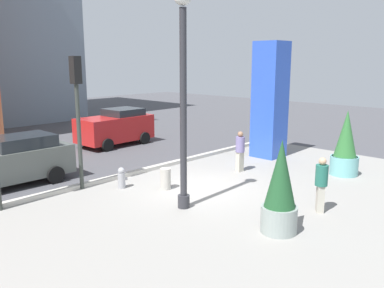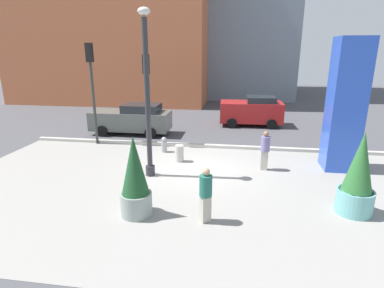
% 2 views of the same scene
% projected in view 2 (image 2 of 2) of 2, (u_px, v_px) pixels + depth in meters
% --- Properties ---
extents(ground_plane, '(60.00, 60.00, 0.00)m').
position_uv_depth(ground_plane, '(206.00, 142.00, 16.74)').
color(ground_plane, '#47474C').
extents(plaza_pavement, '(18.00, 10.00, 0.02)m').
position_uv_depth(plaza_pavement, '(188.00, 190.00, 11.06)').
color(plaza_pavement, gray).
rests_on(plaza_pavement, ground_plane).
extents(curb_strip, '(18.00, 0.24, 0.16)m').
position_uv_depth(curb_strip, '(204.00, 146.00, 15.89)').
color(curb_strip, '#B7B2A8').
rests_on(curb_strip, ground_plane).
extents(lamp_post, '(0.44, 0.44, 6.14)m').
position_uv_depth(lamp_post, '(147.00, 100.00, 11.52)').
color(lamp_post, '#2D2D33').
rests_on(lamp_post, ground_plane).
extents(art_pillar_blue, '(1.24, 1.24, 5.23)m').
position_uv_depth(art_pillar_blue, '(345.00, 106.00, 12.38)').
color(art_pillar_blue, blue).
rests_on(art_pillar_blue, ground_plane).
extents(potted_plant_near_right, '(1.06, 1.06, 2.54)m').
position_uv_depth(potted_plant_near_right, '(358.00, 178.00, 9.23)').
color(potted_plant_near_right, '#6BB2B2').
rests_on(potted_plant_near_right, ground_plane).
extents(potted_plant_by_pillar, '(0.94, 0.94, 2.46)m').
position_uv_depth(potted_plant_by_pillar, '(135.00, 179.00, 9.12)').
color(potted_plant_by_pillar, gray).
rests_on(potted_plant_by_pillar, ground_plane).
extents(fire_hydrant, '(0.36, 0.26, 0.75)m').
position_uv_depth(fire_hydrant, '(164.00, 145.00, 15.07)').
color(fire_hydrant, '#99999E').
rests_on(fire_hydrant, ground_plane).
extents(concrete_bollard, '(0.36, 0.36, 0.75)m').
position_uv_depth(concrete_bollard, '(179.00, 153.00, 13.79)').
color(concrete_bollard, '#B2ADA3').
rests_on(concrete_bollard, ground_plane).
extents(traffic_light_corner, '(0.28, 0.42, 5.06)m').
position_uv_depth(traffic_light_corner, '(92.00, 78.00, 15.57)').
color(traffic_light_corner, '#333833').
rests_on(traffic_light_corner, ground_plane).
extents(traffic_light_far_side, '(0.28, 0.42, 4.53)m').
position_uv_depth(traffic_light_far_side, '(147.00, 85.00, 15.31)').
color(traffic_light_far_side, '#333833').
rests_on(traffic_light_far_side, ground_plane).
extents(car_curb_east, '(4.00, 2.22, 1.89)m').
position_uv_depth(car_curb_east, '(252.00, 111.00, 20.25)').
color(car_curb_east, red).
rests_on(car_curb_east, ground_plane).
extents(car_far_lane, '(4.56, 1.97, 1.75)m').
position_uv_depth(car_far_lane, '(132.00, 119.00, 18.23)').
color(car_far_lane, '#565B56').
rests_on(car_far_lane, ground_plane).
extents(pedestrian_on_sidewalk, '(0.39, 0.39, 1.64)m').
position_uv_depth(pedestrian_on_sidewalk, '(265.00, 149.00, 12.69)').
color(pedestrian_on_sidewalk, '#B2AD9E').
rests_on(pedestrian_on_sidewalk, ground_plane).
extents(pedestrian_by_curb, '(0.51, 0.51, 1.65)m').
position_uv_depth(pedestrian_by_curb, '(206.00, 193.00, 8.79)').
color(pedestrian_by_curb, '#B2AD9E').
rests_on(pedestrian_by_curb, ground_plane).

